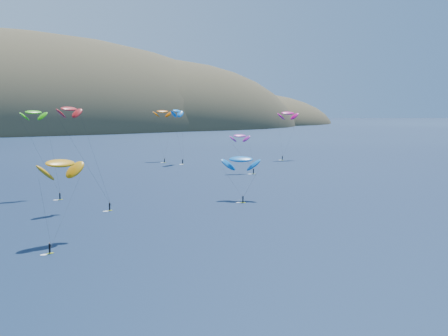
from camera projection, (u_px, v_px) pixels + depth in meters
name	position (u px, v px, depth m)	size (l,w,h in m)	color
ground	(433.00, 308.00, 75.87)	(2800.00, 2800.00, 0.00)	black
island	(6.00, 140.00, 588.13)	(730.00, 300.00, 210.00)	#3D3526
kitesurfer_2	(60.00, 163.00, 112.31)	(10.45, 14.40, 16.61)	#D8E819
kitesurfer_3	(33.00, 113.00, 164.44)	(8.47, 12.51, 24.29)	#D8E819
kitesurfer_4	(177.00, 111.00, 253.94)	(9.16, 10.02, 23.85)	#D8E819
kitesurfer_5	(241.00, 159.00, 160.53)	(10.34, 10.98, 12.99)	#D8E819
kitesurfer_6	(240.00, 136.00, 220.56)	(7.73, 9.00, 15.17)	#D8E819
kitesurfer_8	(288.00, 113.00, 273.12)	(10.63, 6.56, 22.89)	#D8E819
kitesurfer_9	(69.00, 109.00, 144.74)	(11.49, 11.23, 25.39)	#D8E819
kitesurfer_11	(162.00, 112.00, 267.86)	(8.67, 13.09, 23.30)	#D8E819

